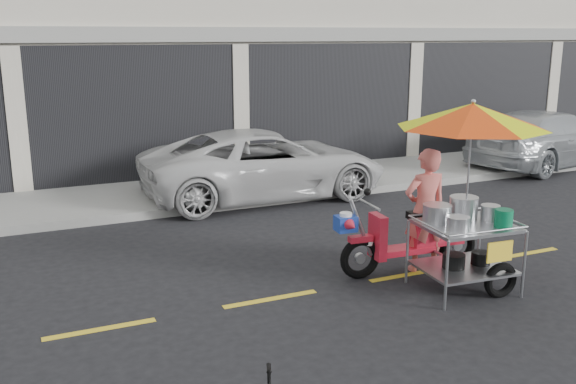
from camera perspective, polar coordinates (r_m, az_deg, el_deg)
name	(u,v)px	position (r m, az deg, el deg)	size (l,w,h in m)	color
ground	(409,275)	(8.75, 10.72, -7.23)	(90.00, 90.00, 0.00)	black
sidewalk	(258,183)	(13.40, -2.69, 0.77)	(45.00, 3.00, 0.15)	gray
centerline	(409,274)	(8.75, 10.72, -7.20)	(42.00, 0.10, 0.01)	gold
white_pickup	(265,164)	(12.44, -2.05, 2.52)	(2.20, 4.78, 1.33)	silver
silver_pickup	(546,138)	(16.60, 21.98, 4.44)	(1.89, 4.65, 1.35)	silver
food_vendor_rig	(452,168)	(8.22, 14.38, 2.05)	(2.36, 2.01, 2.38)	black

